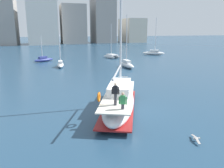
{
  "coord_description": "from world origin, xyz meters",
  "views": [
    {
      "loc": [
        -5.67,
        -16.43,
        6.5
      ],
      "look_at": [
        -0.21,
        2.09,
        1.8
      ],
      "focal_mm": 36.06,
      "sensor_mm": 36.0,
      "label": 1
    }
  ],
  "objects": [
    {
      "name": "moored_catamaran",
      "position": [
        -3.24,
        24.07,
        0.49
      ],
      "size": [
        1.46,
        4.61,
        5.74
      ],
      "color": "white",
      "rests_on": "ground"
    },
    {
      "name": "moored_cutter_right",
      "position": [
        7.91,
        20.28,
        0.6
      ],
      "size": [
        1.29,
        5.43,
        8.92
      ],
      "color": "silver",
      "rests_on": "ground"
    },
    {
      "name": "ground_plane",
      "position": [
        0.0,
        0.0,
        0.0
      ],
      "size": [
        400.0,
        400.0,
        0.0
      ],
      "primitive_type": "plane",
      "color": "navy"
    },
    {
      "name": "moored_sloop_near",
      "position": [
        9.13,
        33.74,
        0.55
      ],
      "size": [
        3.37,
        4.7,
        7.78
      ],
      "color": "white",
      "rests_on": "ground"
    },
    {
      "name": "seagull",
      "position": [
        2.6,
        -6.1,
        0.18
      ],
      "size": [
        0.5,
        1.19,
        0.18
      ],
      "color": "silver",
      "rests_on": "ground"
    },
    {
      "name": "waterfront_buildings",
      "position": [
        1.1,
        94.76,
        10.14
      ],
      "size": [
        83.92,
        22.76,
        26.56
      ],
      "color": "beige",
      "rests_on": "ground"
    },
    {
      "name": "moored_cutter_left",
      "position": [
        21.34,
        36.91,
        0.62
      ],
      "size": [
        5.75,
        3.49,
        9.43
      ],
      "color": "white",
      "rests_on": "ground"
    },
    {
      "name": "main_sailboat",
      "position": [
        -0.18,
        0.16,
        0.9
      ],
      "size": [
        5.98,
        9.77,
        12.38
      ],
      "color": "silver",
      "rests_on": "ground"
    },
    {
      "name": "moored_sloop_far",
      "position": [
        -6.12,
        32.05,
        0.47
      ],
      "size": [
        4.24,
        3.13,
        5.43
      ],
      "color": "navy",
      "rests_on": "ground"
    }
  ]
}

